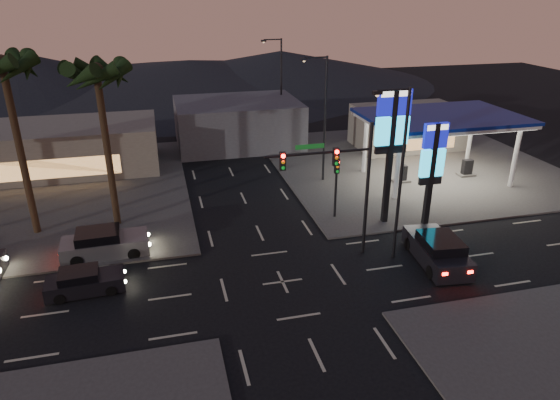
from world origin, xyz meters
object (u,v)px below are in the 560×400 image
object	(u,v)px
car_lane_a_front	(84,282)
suv_station	(437,250)
pylon_sign_short	(433,159)
traffic_signal_mast	(339,173)
pylon_sign_tall	(392,131)
car_lane_b_front	(104,244)
gas_station	(441,120)

from	to	relation	value
car_lane_a_front	suv_station	size ratio (longest dim) A/B	0.76
pylon_sign_short	car_lane_a_front	bearing A→B (deg)	-172.20
traffic_signal_mast	suv_station	bearing A→B (deg)	-21.83
pylon_sign_tall	suv_station	bearing A→B (deg)	-83.47
pylon_sign_short	suv_station	xyz separation A→B (m)	(-1.85, -4.67, -3.85)
traffic_signal_mast	car_lane_a_front	size ratio (longest dim) A/B	1.95
traffic_signal_mast	suv_station	xyz separation A→B (m)	(5.39, -2.16, -4.42)
car_lane_b_front	pylon_sign_short	bearing A→B (deg)	-2.50
gas_station	pylon_sign_tall	world-z (taller)	pylon_sign_tall
car_lane_a_front	car_lane_b_front	size ratio (longest dim) A/B	0.80
pylon_sign_short	car_lane_a_front	xyz separation A→B (m)	(-21.26, -2.91, -4.05)
gas_station	car_lane_b_front	size ratio (longest dim) A/B	2.37
traffic_signal_mast	car_lane_b_front	distance (m)	14.41
gas_station	car_lane_b_front	xyz separation A→B (m)	(-25.52, -6.61, -4.31)
car_lane_b_front	gas_station	bearing A→B (deg)	14.51
pylon_sign_short	pylon_sign_tall	bearing A→B (deg)	158.20
car_lane_a_front	suv_station	distance (m)	19.49
gas_station	traffic_signal_mast	size ratio (longest dim) A/B	1.53
gas_station	pylon_sign_short	xyz separation A→B (m)	(-5.00, -7.50, -0.42)
pylon_sign_tall	gas_station	bearing A→B (deg)	40.91
pylon_sign_short	traffic_signal_mast	xyz separation A→B (m)	(-7.24, -2.51, 0.57)
gas_station	suv_station	size ratio (longest dim) A/B	2.25
gas_station	traffic_signal_mast	bearing A→B (deg)	-140.72
suv_station	pylon_sign_tall	bearing A→B (deg)	96.53
traffic_signal_mast	suv_station	size ratio (longest dim) A/B	1.48
suv_station	car_lane_a_front	bearing A→B (deg)	174.82
car_lane_b_front	suv_station	bearing A→B (deg)	-16.60
pylon_sign_short	car_lane_b_front	bearing A→B (deg)	177.50
pylon_sign_tall	traffic_signal_mast	world-z (taller)	pylon_sign_tall
suv_station	pylon_sign_short	bearing A→B (deg)	68.38
pylon_sign_short	car_lane_a_front	distance (m)	21.84
car_lane_b_front	suv_station	size ratio (longest dim) A/B	0.95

